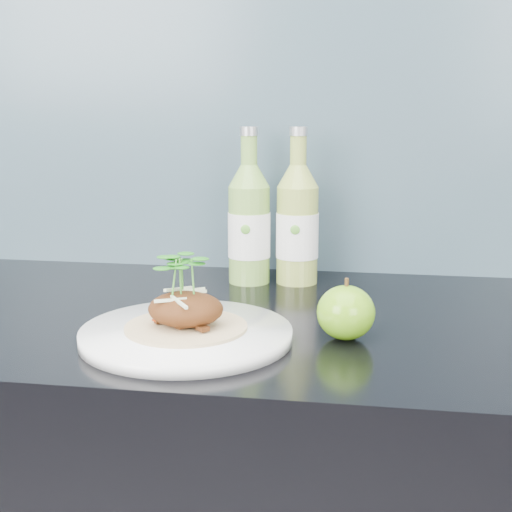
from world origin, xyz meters
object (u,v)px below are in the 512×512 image
object	(u,v)px
dinner_plate	(186,334)
cider_bottle_left	(249,224)
green_apple	(346,313)
cider_bottle_right	(297,225)

from	to	relation	value
dinner_plate	cider_bottle_left	world-z (taller)	cider_bottle_left
green_apple	cider_bottle_left	bearing A→B (deg)	122.14
cider_bottle_left	cider_bottle_right	bearing A→B (deg)	-5.35
cider_bottle_left	cider_bottle_right	world-z (taller)	same
dinner_plate	green_apple	xyz separation A→B (m)	(0.20, 0.04, 0.03)
cider_bottle_right	cider_bottle_left	bearing A→B (deg)	177.72
cider_bottle_left	cider_bottle_right	distance (m)	0.08
dinner_plate	green_apple	world-z (taller)	green_apple
green_apple	cider_bottle_left	xyz separation A→B (m)	(-0.17, 0.27, 0.06)
cider_bottle_right	green_apple	bearing A→B (deg)	-80.93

